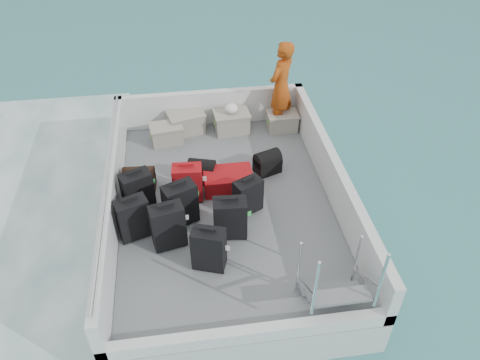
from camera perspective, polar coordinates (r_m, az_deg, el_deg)
The scene contains 23 objects.
ground at distance 7.94m, azimuth -1.65°, elevation -6.20°, with size 160.00×160.00×0.00m, color #1C6261.
ferry_hull at distance 7.73m, azimuth -1.69°, elevation -4.65°, with size 3.60×5.00×0.60m, color silver.
deck at distance 7.51m, azimuth -1.73°, elevation -2.96°, with size 3.30×4.70×0.02m, color slate.
deck_fittings at distance 7.06m, azimuth 1.31°, elevation -2.15°, with size 3.60×5.00×0.90m.
suitcase_0 at distance 6.70m, azimuth -8.75°, elevation -5.65°, with size 0.47×0.27×0.73m, color black.
suitcase_1 at distance 6.94m, azimuth -12.85°, elevation -4.64°, with size 0.46×0.26×0.68m, color black.
suitcase_2 at distance 7.40m, azimuth -12.37°, elevation -1.33°, with size 0.46×0.27×0.66m, color black.
suitcase_3 at distance 6.37m, azimuth -3.82°, elevation -8.46°, with size 0.44×0.26×0.68m, color black.
suitcase_4 at distance 7.03m, azimuth -7.27°, elevation -2.97°, with size 0.48×0.28×0.71m, color black.
suitcase_5 at distance 7.44m, azimuth -6.38°, elevation -0.39°, with size 0.46×0.28×0.64m, color #AD0D19.
suitcase_6 at distance 6.78m, azimuth -1.23°, elevation -4.74°, with size 0.48×0.28×0.66m, color black.
suitcase_7 at distance 7.18m, azimuth 0.98°, elevation -2.01°, with size 0.43×0.24×0.60m, color black.
suitcase_8 at distance 7.70m, azimuth -1.46°, elevation -0.05°, with size 0.52×0.80×0.31m, color #AD0D19.
duffel_0 at distance 7.87m, azimuth -12.13°, elevation -0.05°, with size 0.50×0.30×0.32m, color black, non-canonical shape.
duffel_1 at distance 7.88m, azimuth -4.66°, elevation 0.89°, with size 0.45×0.30×0.32m, color black, non-canonical shape.
duffel_2 at distance 8.05m, azimuth 3.36°, elevation 1.97°, with size 0.43×0.30×0.32m, color black, non-canonical shape.
crate_0 at distance 8.86m, azimuth -8.91°, elevation 5.48°, with size 0.55×0.38×0.33m, color #9F998B.
crate_1 at distance 9.10m, azimuth -6.56°, elevation 6.92°, with size 0.64×0.44×0.38m, color #9F998B.
crate_2 at distance 9.06m, azimuth -1.03°, elevation 7.03°, with size 0.63×0.44×0.38m, color #9F998B.
crate_3 at distance 9.15m, azimuth 5.19°, elevation 7.04°, with size 0.55×0.38×0.33m, color #9F998B.
yellow_bag at distance 9.30m, azimuth 4.84°, elevation 7.24°, with size 0.28×0.26×0.22m, color gold.
white_bag at distance 8.91m, azimuth -1.05°, elevation 8.55°, with size 0.24×0.24×0.18m, color white.
passenger at distance 8.90m, azimuth 5.01°, elevation 11.29°, with size 0.64×0.41×1.74m, color orange.
Camera 1 is at (-0.56, -5.51, 5.69)m, focal length 35.00 mm.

